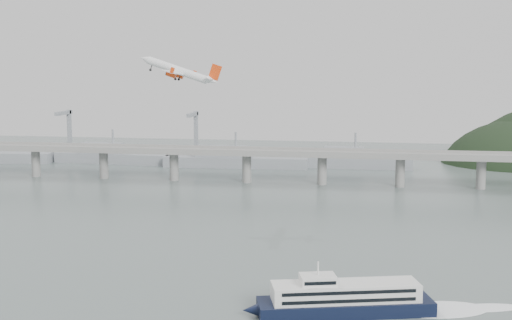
# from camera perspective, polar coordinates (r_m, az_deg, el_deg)

# --- Properties ---
(ground) EXTENTS (900.00, 900.00, 0.00)m
(ground) POSITION_cam_1_polar(r_m,az_deg,el_deg) (259.30, -1.99, -9.60)
(ground) COLOR #556260
(ground) RESTS_ON ground
(bridge) EXTENTS (800.00, 22.00, 23.90)m
(bridge) POSITION_cam_1_polar(r_m,az_deg,el_deg) (449.20, 2.85, 0.24)
(bridge) COLOR gray
(bridge) RESTS_ON ground
(distant_fleet) EXTENTS (453.00, 60.90, 40.00)m
(distant_fleet) POSITION_cam_1_polar(r_m,az_deg,el_deg) (551.59, -12.50, 0.32)
(distant_fleet) COLOR gray
(distant_fleet) RESTS_ON ground
(ferry) EXTENTS (89.70, 33.68, 17.24)m
(ferry) POSITION_cam_1_polar(r_m,az_deg,el_deg) (222.57, 7.45, -11.42)
(ferry) COLOR black
(ferry) RESTS_ON ground
(airliner) EXTENTS (42.58, 38.40, 16.23)m
(airliner) POSITION_cam_1_polar(r_m,az_deg,el_deg) (343.39, -6.40, 7.37)
(airliner) COLOR white
(airliner) RESTS_ON ground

